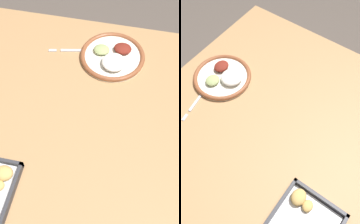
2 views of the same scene
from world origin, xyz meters
TOP-DOWN VIEW (x-y plane):
  - ground_plane at (0.00, 0.00)m, footprint 8.00×8.00m
  - dining_table at (0.00, 0.00)m, footprint 1.15×1.03m
  - dinner_plate at (-0.05, -0.30)m, footprint 0.27×0.27m
  - fork at (0.11, -0.31)m, footprint 0.21×0.05m

SIDE VIEW (x-z plane):
  - ground_plane at x=0.00m, z-range 0.00..0.00m
  - dining_table at x=0.00m, z-range 0.27..1.01m
  - fork at x=0.11m, z-range 0.74..0.74m
  - dinner_plate at x=-0.05m, z-range 0.73..0.77m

